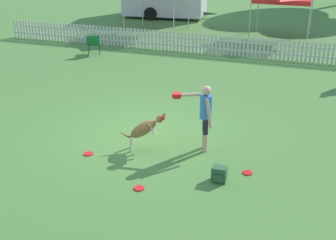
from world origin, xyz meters
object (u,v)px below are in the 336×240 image
at_px(frisbee_midfield, 248,173).
at_px(backpack_on_grass, 219,174).
at_px(folding_chair_center, 94,43).
at_px(leaping_dog, 144,129).
at_px(frisbee_near_handler, 89,154).
at_px(frisbee_near_dog, 139,188).
at_px(handler_person, 204,110).

xyz_separation_m(frisbee_midfield, backpack_on_grass, (-0.52, -0.50, 0.15)).
bearing_deg(folding_chair_center, leaping_dog, 101.50).
xyz_separation_m(frisbee_near_handler, frisbee_near_dog, (1.66, -1.04, 0.00)).
bearing_deg(handler_person, frisbee_near_dog, 141.44).
distance_m(handler_person, frisbee_midfield, 1.75).
height_order(frisbee_near_handler, frisbee_near_dog, same).
bearing_deg(frisbee_near_handler, frisbee_near_dog, -31.94).
bearing_deg(folding_chair_center, backpack_on_grass, 107.77).
bearing_deg(frisbee_near_dog, frisbee_near_handler, 148.06).
height_order(leaping_dog, frisbee_near_dog, leaping_dog).
bearing_deg(frisbee_midfield, leaping_dog, 171.65).
height_order(frisbee_near_dog, frisbee_midfield, same).
height_order(backpack_on_grass, folding_chair_center, folding_chair_center).
relative_size(handler_person, frisbee_near_dog, 7.41).
relative_size(leaping_dog, frisbee_near_handler, 5.24).
bearing_deg(frisbee_midfield, frisbee_near_handler, -175.75).
bearing_deg(folding_chair_center, frisbee_near_dog, 98.66).
bearing_deg(backpack_on_grass, frisbee_near_handler, 175.76).
xyz_separation_m(handler_person, frisbee_midfield, (1.20, -0.81, -0.98)).
distance_m(frisbee_near_dog, frisbee_midfield, 2.38).
height_order(frisbee_midfield, backpack_on_grass, backpack_on_grass).
relative_size(frisbee_near_handler, frisbee_midfield, 1.00).
bearing_deg(backpack_on_grass, leaping_dog, 156.33).
distance_m(frisbee_near_handler, frisbee_near_dog, 1.96).
bearing_deg(leaping_dog, folding_chair_center, -163.97).
height_order(frisbee_near_handler, backpack_on_grass, backpack_on_grass).
xyz_separation_m(leaping_dog, backpack_on_grass, (1.99, -0.87, -0.38)).
relative_size(leaping_dog, backpack_on_grass, 3.42).
height_order(frisbee_near_handler, frisbee_midfield, same).
bearing_deg(frisbee_near_handler, leaping_dog, 29.09).
height_order(handler_person, frisbee_near_dog, handler_person).
bearing_deg(frisbee_near_handler, backpack_on_grass, -4.24).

